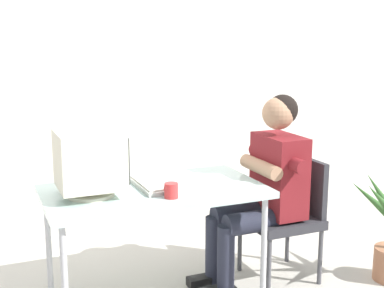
{
  "coord_description": "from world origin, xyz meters",
  "views": [
    {
      "loc": [
        -0.97,
        -2.88,
        1.61
      ],
      "look_at": [
        0.25,
        0.0,
        0.97
      ],
      "focal_mm": 49.42,
      "sensor_mm": 36.0,
      "label": 1
    }
  ],
  "objects_px": {
    "person_seated": "(265,182)",
    "desk_mug": "(171,190)",
    "desk": "(154,197)",
    "office_chair": "(288,211)",
    "crt_monitor": "(90,161)",
    "keyboard": "(149,185)"
  },
  "relations": [
    {
      "from": "person_seated",
      "to": "desk_mug",
      "type": "relative_size",
      "value": 14.06
    },
    {
      "from": "desk",
      "to": "office_chair",
      "type": "distance_m",
      "value": 0.96
    },
    {
      "from": "crt_monitor",
      "to": "office_chair",
      "type": "xyz_separation_m",
      "value": [
        1.31,
        -0.02,
        -0.46
      ]
    },
    {
      "from": "office_chair",
      "to": "person_seated",
      "type": "distance_m",
      "value": 0.29
    },
    {
      "from": "keyboard",
      "to": "person_seated",
      "type": "relative_size",
      "value": 0.33
    },
    {
      "from": "desk",
      "to": "crt_monitor",
      "type": "bearing_deg",
      "value": -178.89
    },
    {
      "from": "desk",
      "to": "crt_monitor",
      "type": "height_order",
      "value": "crt_monitor"
    },
    {
      "from": "crt_monitor",
      "to": "desk_mug",
      "type": "distance_m",
      "value": 0.48
    },
    {
      "from": "desk_mug",
      "to": "crt_monitor",
      "type": "bearing_deg",
      "value": 152.88
    },
    {
      "from": "keyboard",
      "to": "crt_monitor",
      "type": "bearing_deg",
      "value": -173.69
    },
    {
      "from": "office_chair",
      "to": "person_seated",
      "type": "relative_size",
      "value": 0.65
    },
    {
      "from": "crt_monitor",
      "to": "office_chair",
      "type": "bearing_deg",
      "value": -0.85
    },
    {
      "from": "person_seated",
      "to": "desk_mug",
      "type": "distance_m",
      "value": 0.75
    },
    {
      "from": "office_chair",
      "to": "person_seated",
      "type": "bearing_deg",
      "value": -180.0
    },
    {
      "from": "desk",
      "to": "office_chair",
      "type": "bearing_deg",
      "value": -1.63
    },
    {
      "from": "person_seated",
      "to": "keyboard",
      "type": "bearing_deg",
      "value": 175.63
    },
    {
      "from": "crt_monitor",
      "to": "office_chair",
      "type": "height_order",
      "value": "crt_monitor"
    },
    {
      "from": "crt_monitor",
      "to": "person_seated",
      "type": "relative_size",
      "value": 0.3
    },
    {
      "from": "office_chair",
      "to": "desk_mug",
      "type": "height_order",
      "value": "office_chair"
    },
    {
      "from": "keyboard",
      "to": "desk_mug",
      "type": "distance_m",
      "value": 0.25
    },
    {
      "from": "person_seated",
      "to": "desk_mug",
      "type": "height_order",
      "value": "person_seated"
    },
    {
      "from": "desk",
      "to": "person_seated",
      "type": "xyz_separation_m",
      "value": [
        0.75,
        -0.03,
        0.01
      ]
    }
  ]
}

